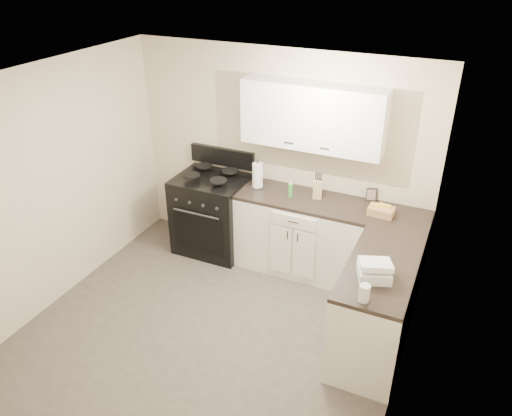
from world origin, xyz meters
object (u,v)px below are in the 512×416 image
at_px(paper_towel, 258,175).
at_px(wicker_basket, 381,211).
at_px(countertop_grill, 374,273).
at_px(stove, 213,215).
at_px(knife_block, 318,189).

height_order(paper_towel, wicker_basket, paper_towel).
distance_m(paper_towel, wicker_basket, 1.46).
distance_m(wicker_basket, countertop_grill, 1.15).
xyz_separation_m(stove, paper_towel, (0.58, 0.07, 0.63)).
bearing_deg(countertop_grill, wicker_basket, 78.31).
distance_m(knife_block, wicker_basket, 0.74).
height_order(knife_block, paper_towel, paper_towel).
bearing_deg(stove, knife_block, 4.20).
bearing_deg(countertop_grill, knife_block, 105.78).
distance_m(knife_block, paper_towel, 0.72).
bearing_deg(wicker_basket, knife_block, 172.45).
height_order(stove, knife_block, knife_block).
relative_size(knife_block, wicker_basket, 0.84).
bearing_deg(countertop_grill, stove, 132.01).
xyz_separation_m(wicker_basket, countertop_grill, (0.18, -1.13, 0.01)).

